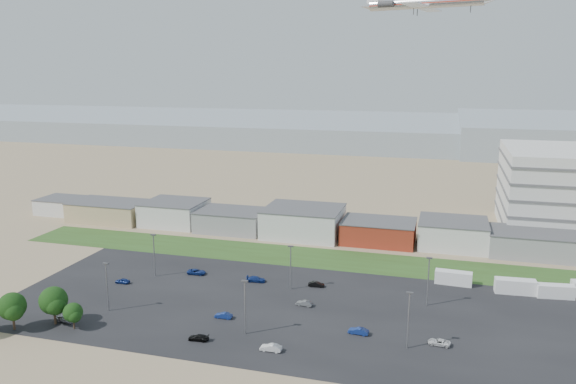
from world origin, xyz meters
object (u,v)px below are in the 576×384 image
(parked_car_13, at_px, (271,348))
(parked_car_6, at_px, (256,279))
(parked_car_5, at_px, (122,281))
(parked_car_1, at_px, (358,331))
(parked_car_3, at_px, (198,338))
(box_trailer_a, at_px, (453,278))
(parked_car_7, at_px, (304,303))
(parked_car_9, at_px, (197,272))
(airliner, at_px, (425,3))
(parked_car_10, at_px, (64,319))
(parked_car_0, at_px, (439,342))
(parked_car_4, at_px, (223,315))
(parked_car_11, at_px, (316,284))

(parked_car_13, bearing_deg, parked_car_6, -157.04)
(parked_car_5, relative_size, parked_car_6, 0.76)
(parked_car_5, bearing_deg, parked_car_6, 105.61)
(parked_car_1, height_order, parked_car_3, parked_car_1)
(box_trailer_a, height_order, parked_car_7, box_trailer_a)
(parked_car_5, xyz_separation_m, parked_car_9, (13.69, 9.91, 0.05))
(parked_car_13, bearing_deg, airliner, 169.68)
(parked_car_10, bearing_deg, parked_car_9, -21.38)
(parked_car_0, bearing_deg, parked_car_4, -83.80)
(parked_car_3, bearing_deg, parked_car_6, 175.20)
(parked_car_0, relative_size, parked_car_6, 0.89)
(parked_car_5, relative_size, parked_car_10, 0.80)
(parked_car_5, bearing_deg, parked_car_0, 79.27)
(box_trailer_a, distance_m, parked_car_6, 44.67)
(parked_car_9, height_order, parked_car_11, parked_car_9)
(parked_car_6, bearing_deg, parked_car_9, 80.98)
(parked_car_4, xyz_separation_m, parked_car_5, (-29.03, 10.79, -0.00))
(parked_car_6, height_order, parked_car_10, parked_car_6)
(parked_car_5, distance_m, parked_car_10, 20.68)
(parked_car_9, bearing_deg, airliner, -34.59)
(parked_car_3, bearing_deg, parked_car_4, 171.68)
(parked_car_3, distance_m, parked_car_13, 13.63)
(box_trailer_a, distance_m, parked_car_10, 82.59)
(parked_car_3, xyz_separation_m, parked_car_7, (14.50, 19.83, 0.02))
(airliner, height_order, parked_car_11, airliner)
(parked_car_6, bearing_deg, parked_car_11, -92.89)
(box_trailer_a, height_order, parked_car_5, box_trailer_a)
(box_trailer_a, xyz_separation_m, parked_car_1, (-16.78, -30.33, -0.89))
(parked_car_1, relative_size, parked_car_11, 1.05)
(parked_car_3, bearing_deg, parked_car_1, 106.97)
(parked_car_4, xyz_separation_m, parked_car_9, (-15.34, 20.70, 0.04))
(parked_car_5, bearing_deg, parked_car_4, 67.53)
(parked_car_6, bearing_deg, parked_car_13, -162.69)
(parked_car_3, bearing_deg, parked_car_10, -93.49)
(parked_car_0, height_order, parked_car_11, parked_car_11)
(parked_car_9, xyz_separation_m, parked_car_10, (-13.42, -30.59, -0.01))
(parked_car_10, bearing_deg, parked_car_11, -51.85)
(parked_car_3, relative_size, parked_car_13, 0.99)
(parked_car_11, distance_m, parked_car_13, 30.75)
(airliner, height_order, parked_car_1, airliner)
(parked_car_7, bearing_deg, airliner, 175.64)
(box_trailer_a, distance_m, parked_car_13, 50.75)
(parked_car_1, height_order, parked_car_6, parked_car_6)
(box_trailer_a, distance_m, parked_car_5, 74.86)
(parked_car_3, relative_size, parked_car_10, 0.90)
(parked_car_5, relative_size, parked_car_11, 0.94)
(parked_car_11, relative_size, parked_car_13, 0.94)
(parked_car_0, height_order, parked_car_6, parked_car_6)
(airliner, xyz_separation_m, parked_car_10, (-59.60, -105.40, -67.44))
(parked_car_1, bearing_deg, parked_car_6, -121.54)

